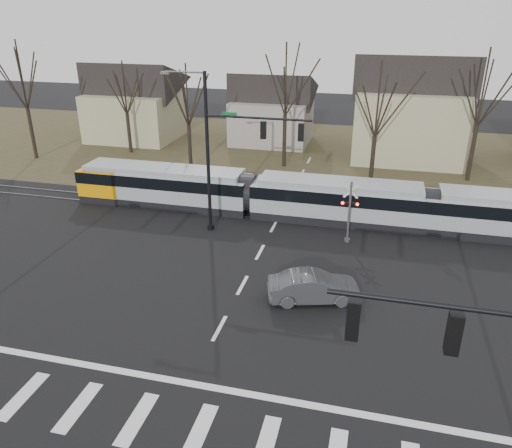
# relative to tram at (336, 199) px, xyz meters

# --- Properties ---
(ground) EXTENTS (140.00, 140.00, 0.00)m
(ground) POSITION_rel_tram_xyz_m (-3.90, -16.00, -1.57)
(ground) COLOR black
(grass_verge) EXTENTS (140.00, 28.00, 0.01)m
(grass_verge) POSITION_rel_tram_xyz_m (-3.90, 16.00, -1.57)
(grass_verge) COLOR #38331E
(grass_verge) RESTS_ON ground
(crosswalk) EXTENTS (27.00, 2.60, 0.01)m
(crosswalk) POSITION_rel_tram_xyz_m (-3.90, -20.00, -1.57)
(crosswalk) COLOR silver
(crosswalk) RESTS_ON ground
(stop_line) EXTENTS (28.00, 0.35, 0.01)m
(stop_line) POSITION_rel_tram_xyz_m (-3.90, -17.80, -1.57)
(stop_line) COLOR silver
(stop_line) RESTS_ON ground
(lane_dashes) EXTENTS (0.18, 30.00, 0.01)m
(lane_dashes) POSITION_rel_tram_xyz_m (-3.90, -0.00, -1.57)
(lane_dashes) COLOR silver
(lane_dashes) RESTS_ON ground
(rail_pair) EXTENTS (90.00, 1.52, 0.06)m
(rail_pair) POSITION_rel_tram_xyz_m (-3.90, -0.20, -1.54)
(rail_pair) COLOR #59595E
(rail_pair) RESTS_ON ground
(tram) EXTENTS (38.05, 2.82, 2.88)m
(tram) POSITION_rel_tram_xyz_m (0.00, 0.00, 0.00)
(tram) COLOR gray
(tram) RESTS_ON ground
(sedan) EXTENTS (4.15, 5.49, 1.52)m
(sedan) POSITION_rel_tram_xyz_m (-0.02, -10.53, -0.81)
(sedan) COLOR #3D4043
(sedan) RESTS_ON ground
(signal_pole_far) EXTENTS (9.28, 0.44, 10.20)m
(signal_pole_far) POSITION_rel_tram_xyz_m (-6.31, -3.50, 4.13)
(signal_pole_far) COLOR black
(signal_pole_far) RESTS_ON ground
(rail_crossing_signal) EXTENTS (1.08, 0.36, 4.00)m
(rail_crossing_signal) POSITION_rel_tram_xyz_m (1.10, -3.21, 0.31)
(rail_crossing_signal) COLOR #59595B
(rail_crossing_signal) RESTS_ON ground
(tree_row) EXTENTS (59.20, 7.20, 10.00)m
(tree_row) POSITION_rel_tram_xyz_m (-1.90, 10.00, 3.43)
(tree_row) COLOR black
(tree_row) RESTS_ON ground
(house_a) EXTENTS (9.72, 8.64, 8.60)m
(house_a) POSITION_rel_tram_xyz_m (-23.90, 18.00, 2.89)
(house_a) COLOR tan
(house_a) RESTS_ON ground
(house_b) EXTENTS (8.64, 7.56, 7.65)m
(house_b) POSITION_rel_tram_xyz_m (-8.90, 20.00, 2.40)
(house_b) COLOR gray
(house_b) RESTS_ON ground
(house_c) EXTENTS (10.80, 8.64, 10.10)m
(house_c) POSITION_rel_tram_xyz_m (5.10, 17.00, 3.66)
(house_c) COLOR tan
(house_c) RESTS_ON ground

